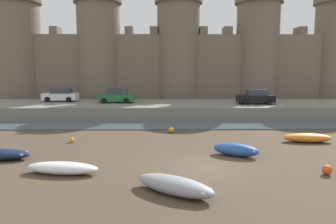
{
  "coord_description": "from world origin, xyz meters",
  "views": [
    {
      "loc": [
        -2.01,
        -17.41,
        5.39
      ],
      "look_at": [
        -1.78,
        4.39,
        2.5
      ],
      "focal_mm": 35.0,
      "sensor_mm": 36.0,
      "label": 1
    }
  ],
  "objects": [
    {
      "name": "rowboat_foreground_left",
      "position": [
        8.55,
        6.16,
        0.35
      ],
      "size": [
        3.61,
        1.54,
        0.67
      ],
      "color": "orange",
      "rests_on": "ground"
    },
    {
      "name": "water_channel",
      "position": [
        0.0,
        13.22,
        0.05
      ],
      "size": [
        80.0,
        4.5,
        0.1
      ],
      "primitive_type": "cube",
      "color": "#47565B",
      "rests_on": "ground"
    },
    {
      "name": "mooring_buoy_near_channel",
      "position": [
        -1.43,
        9.89,
        0.24
      ],
      "size": [
        0.48,
        0.48,
        0.48
      ],
      "primitive_type": "sphere",
      "color": "orange",
      "rests_on": "ground"
    },
    {
      "name": "car_quay_west",
      "position": [
        -14.61,
        22.28,
        2.22
      ],
      "size": [
        4.12,
        1.93,
        1.62
      ],
      "color": "silver",
      "rests_on": "quay_road"
    },
    {
      "name": "mooring_buoy_near_shore",
      "position": [
        6.3,
        -1.32,
        0.25
      ],
      "size": [
        0.5,
        0.5,
        0.5
      ],
      "primitive_type": "sphere",
      "color": "#E04C1E",
      "rests_on": "ground"
    },
    {
      "name": "rowboat_midflat_centre",
      "position": [
        -1.58,
        -3.78,
        0.39
      ],
      "size": [
        3.92,
        3.33,
        0.74
      ],
      "color": "gray",
      "rests_on": "ground"
    },
    {
      "name": "mooring_buoy_off_centre",
      "position": [
        -8.83,
        6.23,
        0.19
      ],
      "size": [
        0.37,
        0.37,
        0.37
      ],
      "primitive_type": "sphere",
      "color": "orange",
      "rests_on": "ground"
    },
    {
      "name": "ground_plane",
      "position": [
        0.0,
        0.0,
        0.0
      ],
      "size": [
        160.0,
        160.0,
        0.0
      ],
      "primitive_type": "plane",
      "color": "#4C3D2D"
    },
    {
      "name": "quay_road",
      "position": [
        0.0,
        20.47,
        0.72
      ],
      "size": [
        57.62,
        10.0,
        1.44
      ],
      "primitive_type": "cube",
      "color": "slate",
      "rests_on": "ground"
    },
    {
      "name": "car_quay_centre_west",
      "position": [
        8.29,
        19.21,
        2.22
      ],
      "size": [
        4.12,
        1.93,
        1.62
      ],
      "color": "black",
      "rests_on": "quay_road"
    },
    {
      "name": "car_quay_east",
      "position": [
        -7.61,
        20.8,
        2.22
      ],
      "size": [
        4.12,
        1.93,
        1.62
      ],
      "color": "#1E6638",
      "rests_on": "quay_road"
    },
    {
      "name": "castle",
      "position": [
        -0.0,
        30.41,
        7.02
      ],
      "size": [
        52.38,
        6.77,
        18.5
      ],
      "color": "#706354",
      "rests_on": "ground"
    },
    {
      "name": "rowboat_foreground_centre",
      "position": [
        -7.29,
        -1.0,
        0.32
      ],
      "size": [
        3.96,
        1.76,
        0.6
      ],
      "color": "silver",
      "rests_on": "ground"
    },
    {
      "name": "rowboat_midflat_left",
      "position": [
        2.42,
        2.36,
        0.41
      ],
      "size": [
        3.03,
        2.33,
        0.79
      ],
      "color": "#234793",
      "rests_on": "ground"
    }
  ]
}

